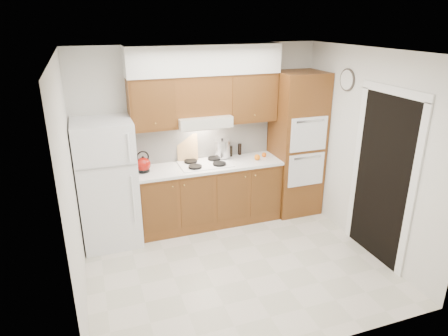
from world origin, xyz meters
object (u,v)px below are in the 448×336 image
Objects in this scene: kettle at (143,165)px; stock_pot at (222,149)px; oven_cabinet at (296,144)px; fridge at (108,183)px.

stock_pot is at bearing -4.18° from kettle.
oven_cabinet is 1.16m from stock_pot.
stock_pot is at bearing 7.65° from fridge.
kettle is (-2.35, 0.02, -0.05)m from oven_cabinet.
kettle is 0.81× the size of stock_pot.
oven_cabinet is (2.85, 0.03, 0.24)m from fridge.
fridge is 6.92× the size of stock_pot.
oven_cabinet is at bearing -9.58° from stock_pot.
oven_cabinet reaches higher than kettle.
kettle is 1.22m from stock_pot.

